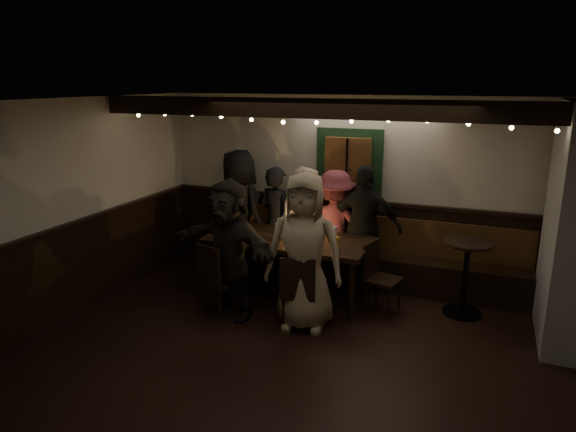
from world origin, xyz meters
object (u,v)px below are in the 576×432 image
at_px(person_b, 276,221).
at_px(person_d, 335,227).
at_px(chair_near_right, 299,288).
at_px(person_c, 303,224).
at_px(high_top, 466,269).
at_px(person_e, 364,228).
at_px(person_a, 240,211).
at_px(person_f, 229,248).
at_px(chair_near_left, 215,276).
at_px(chair_end, 377,272).
at_px(dining_table, 282,242).
at_px(person_g, 304,252).

relative_size(person_b, person_d, 1.00).
bearing_deg(chair_near_right, person_c, 108.16).
relative_size(high_top, person_e, 0.54).
relative_size(person_a, person_f, 1.08).
xyz_separation_m(chair_near_left, chair_near_right, (1.06, 0.05, -0.02)).
height_order(chair_near_left, chair_end, chair_near_left).
distance_m(dining_table, person_c, 0.68).
distance_m(chair_end, person_c, 1.40).
distance_m(high_top, person_c, 2.28).
bearing_deg(person_b, high_top, -169.34).
bearing_deg(chair_end, person_e, 117.59).
height_order(high_top, person_d, person_d).
relative_size(person_f, person_g, 0.93).
distance_m(person_b, person_d, 0.88).
xyz_separation_m(person_b, person_e, (1.31, -0.03, 0.05)).
height_order(dining_table, person_f, person_f).
bearing_deg(person_f, person_c, 89.07).
height_order(high_top, person_e, person_e).
bearing_deg(person_b, person_f, 109.68).
distance_m(person_a, person_f, 1.57).
relative_size(chair_near_left, chair_end, 1.06).
xyz_separation_m(person_b, person_f, (0.01, -1.47, 0.04)).
bearing_deg(person_a, person_g, 159.74).
bearing_deg(person_f, high_top, 37.37).
height_order(chair_end, person_b, person_b).
bearing_deg(person_c, person_a, 11.47).
distance_m(person_b, person_c, 0.43).
distance_m(chair_near_left, person_a, 1.69).
distance_m(person_b, person_e, 1.31).
bearing_deg(person_e, person_d, -9.35).
bearing_deg(high_top, person_c, 170.60).
relative_size(dining_table, high_top, 2.44).
distance_m(chair_near_right, person_b, 1.82).
distance_m(dining_table, chair_near_left, 1.04).
height_order(chair_near_left, high_top, high_top).
bearing_deg(chair_near_left, chair_end, 27.39).
xyz_separation_m(dining_table, chair_near_right, (0.54, -0.81, -0.24)).
relative_size(chair_end, person_c, 0.53).
xyz_separation_m(person_a, person_g, (1.54, -1.43, 0.00)).
distance_m(chair_near_left, person_b, 1.62).
bearing_deg(person_a, chair_end, -173.78).
relative_size(chair_end, person_g, 0.48).
relative_size(chair_near_left, person_g, 0.50).
bearing_deg(chair_near_right, chair_near_left, -177.16).
bearing_deg(dining_table, person_g, -51.85).
bearing_deg(person_b, chair_end, 177.37).
bearing_deg(person_b, person_c, -166.20).
bearing_deg(chair_near_right, person_a, 134.80).
distance_m(dining_table, chair_end, 1.28).
distance_m(chair_near_left, person_g, 1.17).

